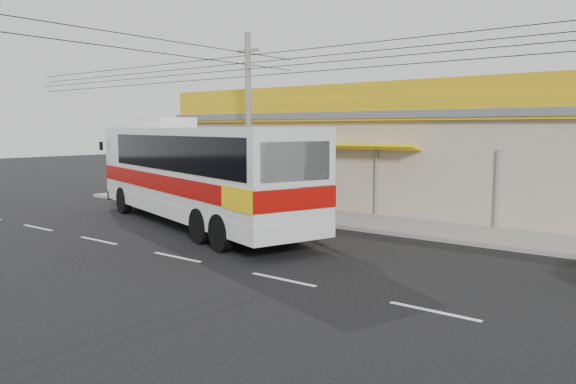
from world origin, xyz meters
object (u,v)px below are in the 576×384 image
object	(u,v)px
motorbike_red	(167,191)
motorbike_dark	(170,188)
coach_bus	(198,168)
utility_pole	(248,65)

from	to	relation	value
motorbike_red	motorbike_dark	bearing A→B (deg)	43.25
coach_bus	utility_pole	xyz separation A→B (m)	(-0.94, 3.95, 4.30)
motorbike_red	utility_pole	bearing A→B (deg)	-87.78
motorbike_dark	coach_bus	bearing A→B (deg)	-118.36
coach_bus	utility_pole	bearing A→B (deg)	121.36
motorbike_red	motorbike_dark	size ratio (longest dim) A/B	1.17
coach_bus	utility_pole	size ratio (longest dim) A/B	0.41
coach_bus	motorbike_red	bearing A→B (deg)	167.80
motorbike_red	utility_pole	distance (m)	7.83
utility_pole	motorbike_dark	bearing A→B (deg)	173.01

